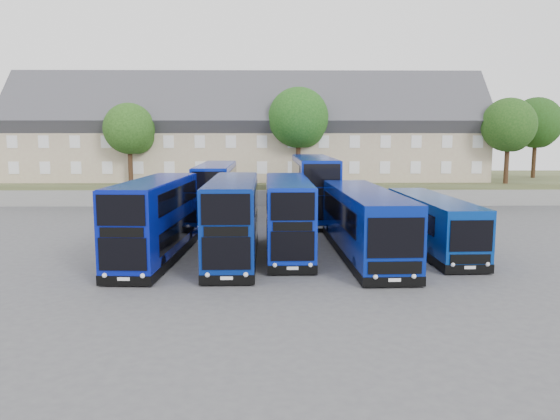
{
  "coord_description": "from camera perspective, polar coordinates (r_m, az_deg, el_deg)",
  "views": [
    {
      "loc": [
        -0.51,
        -27.11,
        6.73
      ],
      "look_at": [
        -0.04,
        5.37,
        2.2
      ],
      "focal_mm": 35.0,
      "sensor_mm": 36.0,
      "label": 1
    }
  ],
  "objects": [
    {
      "name": "ground",
      "position": [
        27.94,
        0.24,
        -6.0
      ],
      "size": [
        120.0,
        120.0,
        0.0
      ],
      "primitive_type": "plane",
      "color": "#47474C",
      "rests_on": "ground"
    },
    {
      "name": "retaining_wall",
      "position": [
        51.46,
        -0.25,
        1.27
      ],
      "size": [
        70.0,
        0.4,
        1.5
      ],
      "primitive_type": "cube",
      "color": "slate",
      "rests_on": "ground"
    },
    {
      "name": "earth_bank",
      "position": [
        61.38,
        -0.34,
        2.58
      ],
      "size": [
        80.0,
        20.0,
        2.0
      ],
      "primitive_type": "cube",
      "color": "#494D2B",
      "rests_on": "ground"
    },
    {
      "name": "terrace_row",
      "position": [
        57.16,
        -3.35,
        7.79
      ],
      "size": [
        48.0,
        10.4,
        11.2
      ],
      "color": "tan",
      "rests_on": "earth_bank"
    },
    {
      "name": "dd_front_left",
      "position": [
        29.85,
        -12.93,
        -1.18
      ],
      "size": [
        3.08,
        10.91,
        4.29
      ],
      "rotation": [
        0.0,
        0.0,
        -0.06
      ],
      "color": "#071592",
      "rests_on": "ground"
    },
    {
      "name": "dd_front_mid",
      "position": [
        29.36,
        -4.92,
        -1.13
      ],
      "size": [
        2.63,
        10.89,
        4.31
      ],
      "rotation": [
        0.0,
        0.0,
        0.01
      ],
      "color": "navy",
      "rests_on": "ground"
    },
    {
      "name": "dd_front_right",
      "position": [
        30.88,
        0.84,
        -0.78
      ],
      "size": [
        2.55,
        10.54,
        4.17
      ],
      "rotation": [
        0.0,
        0.0,
        0.01
      ],
      "color": "#0921A8",
      "rests_on": "ground"
    },
    {
      "name": "dd_rear_left",
      "position": [
        42.3,
        -6.69,
        1.69
      ],
      "size": [
        2.65,
        11.14,
        4.41
      ],
      "rotation": [
        0.0,
        0.0,
        0.01
      ],
      "color": "#071C90",
      "rests_on": "ground"
    },
    {
      "name": "dd_rear_right",
      "position": [
        43.24,
        3.52,
        2.19
      ],
      "size": [
        3.02,
        12.39,
        4.91
      ],
      "rotation": [
        0.0,
        0.0,
        0.02
      ],
      "color": "navy",
      "rests_on": "ground"
    },
    {
      "name": "coach_east_a",
      "position": [
        30.62,
        8.77,
        -1.42
      ],
      "size": [
        3.32,
        13.5,
        3.67
      ],
      "rotation": [
        0.0,
        0.0,
        0.04
      ],
      "color": "navy",
      "rests_on": "ground"
    },
    {
      "name": "coach_east_b",
      "position": [
        32.76,
        15.61,
        -1.5
      ],
      "size": [
        2.81,
        11.49,
        3.12
      ],
      "rotation": [
        0.0,
        0.0,
        0.04
      ],
      "color": "navy",
      "rests_on": "ground"
    },
    {
      "name": "tree_west",
      "position": [
        53.89,
        -15.31,
        8.0
      ],
      "size": [
        4.8,
        4.8,
        7.65
      ],
      "color": "#382314",
      "rests_on": "earth_bank"
    },
    {
      "name": "tree_mid",
      "position": [
        52.79,
        2.09,
        9.38
      ],
      "size": [
        5.76,
        5.76,
        9.18
      ],
      "color": "#382314",
      "rests_on": "earth_bank"
    },
    {
      "name": "tree_east",
      "position": [
        56.91,
        22.87,
        7.99
      ],
      "size": [
        5.12,
        5.12,
        8.16
      ],
      "color": "#382314",
      "rests_on": "earth_bank"
    },
    {
      "name": "tree_far",
      "position": [
        65.78,
        25.27,
        8.06
      ],
      "size": [
        5.44,
        5.44,
        8.67
      ],
      "color": "#382314",
      "rests_on": "earth_bank"
    }
  ]
}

